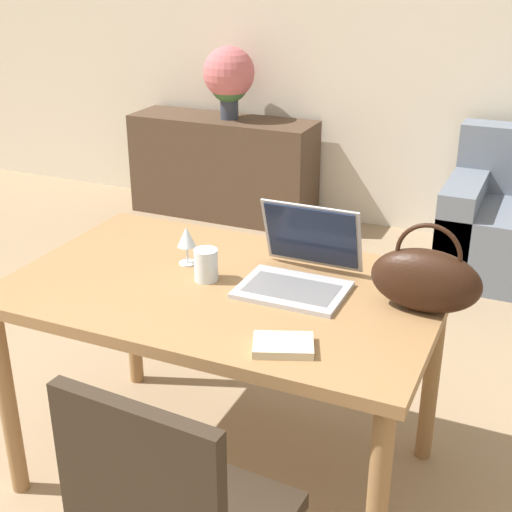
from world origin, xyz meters
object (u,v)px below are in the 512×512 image
Objects in this scene: wine_glass at (187,239)px; laptop at (302,264)px; drinking_glass at (207,265)px; flower_vase at (229,77)px; handbag at (426,279)px.

laptop is at bearing 2.79° from wine_glass.
flower_vase is at bearing 114.31° from drinking_glass.
laptop is 0.31m from drinking_glass.
drinking_glass is 2.73m from flower_vase.
flower_vase is (-1.00, 2.40, 0.12)m from wine_glass.
laptop reaches higher than wine_glass.
laptop is at bearing 20.46° from drinking_glass.
drinking_glass is 0.16m from wine_glass.
handbag is (0.41, -0.04, 0.04)m from laptop.
wine_glass is (-0.12, 0.09, 0.04)m from drinking_glass.
flower_vase reaches higher than drinking_glass.
laptop reaches higher than drinking_glass.
wine_glass is at bearing -177.21° from laptop.
wine_glass is 0.41× the size of handbag.
laptop is 3.20× the size of drinking_glass.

